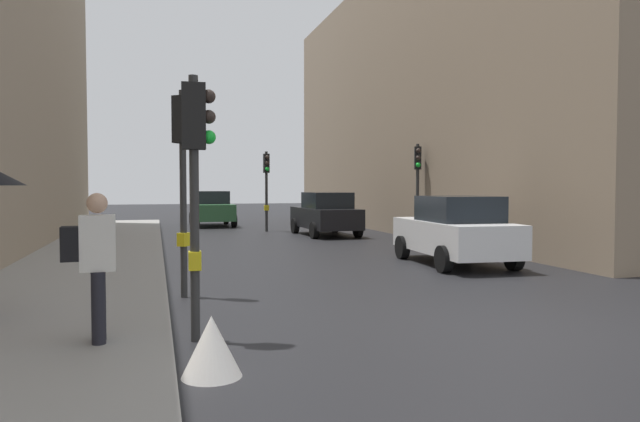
# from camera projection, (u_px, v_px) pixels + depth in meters

# --- Properties ---
(ground_plane) EXTENTS (120.00, 120.00, 0.00)m
(ground_plane) POSITION_uv_depth(u_px,v_px,m) (502.00, 323.00, 8.61)
(ground_plane) COLOR black
(sidewalk_kerb) EXTENTS (3.49, 40.00, 0.16)m
(sidewalk_kerb) POSITION_uv_depth(u_px,v_px,m) (81.00, 276.00, 12.63)
(sidewalk_kerb) COLOR gray
(sidewalk_kerb) RESTS_ON ground
(building_facade_right) EXTENTS (12.00, 27.61, 11.74)m
(building_facade_right) POSITION_uv_depth(u_px,v_px,m) (500.00, 104.00, 27.42)
(building_facade_right) COLOR gray
(building_facade_right) RESTS_ON ground
(traffic_light_far_median) EXTENTS (0.24, 0.43, 3.54)m
(traffic_light_far_median) POSITION_uv_depth(u_px,v_px,m) (266.00, 176.00, 25.88)
(traffic_light_far_median) COLOR #2D2D2D
(traffic_light_far_median) RESTS_ON ground
(traffic_light_near_right) EXTENTS (0.43, 0.39, 3.72)m
(traffic_light_near_right) POSITION_uv_depth(u_px,v_px,m) (184.00, 155.00, 10.47)
(traffic_light_near_right) COLOR #2D2D2D
(traffic_light_near_right) RESTS_ON ground
(traffic_light_mid_street) EXTENTS (0.33, 0.45, 3.56)m
(traffic_light_mid_street) POSITION_uv_depth(u_px,v_px,m) (418.00, 174.00, 21.53)
(traffic_light_mid_street) COLOR #2D2D2D
(traffic_light_mid_street) RESTS_ON ground
(traffic_light_near_left) EXTENTS (0.43, 0.25, 3.42)m
(traffic_light_near_left) POSITION_uv_depth(u_px,v_px,m) (196.00, 159.00, 7.49)
(traffic_light_near_left) COLOR #2D2D2D
(traffic_light_near_left) RESTS_ON ground
(car_white_compact) EXTENTS (2.20, 4.29, 1.76)m
(car_white_compact) POSITION_uv_depth(u_px,v_px,m) (455.00, 230.00, 14.97)
(car_white_compact) COLOR silver
(car_white_compact) RESTS_ON ground
(car_green_estate) EXTENTS (2.12, 4.25, 1.76)m
(car_green_estate) POSITION_uv_depth(u_px,v_px,m) (212.00, 208.00, 29.69)
(car_green_estate) COLOR #2D6038
(car_green_estate) RESTS_ON ground
(car_dark_suv) EXTENTS (2.17, 4.28, 1.76)m
(car_dark_suv) POSITION_uv_depth(u_px,v_px,m) (326.00, 214.00, 23.86)
(car_dark_suv) COLOR black
(car_dark_suv) RESTS_ON ground
(pedestrian_with_black_backpack) EXTENTS (0.61, 0.36, 1.77)m
(pedestrian_with_black_backpack) POSITION_uv_depth(u_px,v_px,m) (94.00, 258.00, 6.89)
(pedestrian_with_black_backpack) COLOR black
(pedestrian_with_black_backpack) RESTS_ON sidewalk_kerb
(warning_sign_triangle) EXTENTS (0.64, 0.64, 0.65)m
(warning_sign_triangle) POSITION_uv_depth(u_px,v_px,m) (212.00, 346.00, 6.16)
(warning_sign_triangle) COLOR silver
(warning_sign_triangle) RESTS_ON ground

